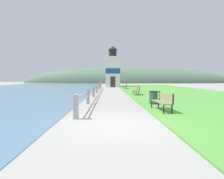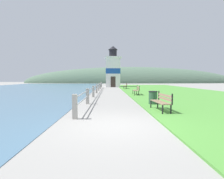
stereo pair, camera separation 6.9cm
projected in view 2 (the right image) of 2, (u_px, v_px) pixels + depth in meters
The scene contains 9 objects.
ground_plane at pixel (115, 126), 5.92m from camera, with size 160.00×160.00×0.00m, color gray.
grass_verge at pixel (174, 92), 21.06m from camera, with size 12.00×45.12×0.06m.
seawall_railing at pixel (97, 88), 19.11m from camera, with size 0.18×24.75×0.98m.
park_bench_near at pixel (162, 101), 8.38m from camera, with size 0.59×1.73×0.94m.
park_bench_midway at pixel (137, 90), 16.75m from camera, with size 0.55×1.72×0.94m.
park_bench_far at pixel (126, 85), 27.08m from camera, with size 0.57×1.91×0.94m.
lighthouse at pixel (113, 70), 33.98m from camera, with size 3.13×3.13×7.92m.
trash_bin at pixel (153, 98), 10.58m from camera, with size 0.54×0.54×0.84m.
distant_hillside at pixel (130, 83), 66.02m from camera, with size 80.00×16.00×12.00m.
Camera 2 is at (-0.20, -5.83, 1.59)m, focal length 28.00 mm.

